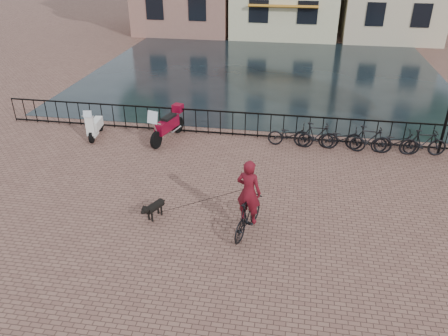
% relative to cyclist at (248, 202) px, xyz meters
% --- Properties ---
extents(ground, '(100.00, 100.00, 0.00)m').
position_rel_cyclist_xyz_m(ground, '(-0.87, -1.71, -0.96)').
color(ground, brown).
rests_on(ground, ground).
extents(canal_water, '(20.00, 20.00, 0.00)m').
position_rel_cyclist_xyz_m(canal_water, '(-0.87, 15.59, -0.96)').
color(canal_water, black).
rests_on(canal_water, ground).
extents(railing, '(20.00, 0.05, 1.02)m').
position_rel_cyclist_xyz_m(railing, '(-0.87, 6.29, -0.45)').
color(railing, black).
rests_on(railing, ground).
extents(cyclist, '(0.99, 1.92, 2.53)m').
position_rel_cyclist_xyz_m(cyclist, '(0.00, 0.00, 0.00)').
color(cyclist, black).
rests_on(cyclist, ground).
extents(dog, '(0.62, 0.90, 0.58)m').
position_rel_cyclist_xyz_m(dog, '(-2.67, 0.23, -0.67)').
color(dog, black).
rests_on(dog, ground).
extents(motorcycle, '(1.05, 2.22, 1.54)m').
position_rel_cyclist_xyz_m(motorcycle, '(-3.81, 5.45, -0.19)').
color(motorcycle, maroon).
rests_on(motorcycle, ground).
extents(scooter, '(0.61, 1.51, 1.37)m').
position_rel_cyclist_xyz_m(scooter, '(-6.71, 5.28, -0.28)').
color(scooter, white).
rests_on(scooter, ground).
extents(parked_bike_0, '(1.74, 0.68, 0.90)m').
position_rel_cyclist_xyz_m(parked_bike_0, '(0.93, 5.69, -0.51)').
color(parked_bike_0, black).
rests_on(parked_bike_0, ground).
extents(parked_bike_1, '(1.66, 0.47, 1.00)m').
position_rel_cyclist_xyz_m(parked_bike_1, '(1.88, 5.69, -0.46)').
color(parked_bike_1, black).
rests_on(parked_bike_1, ground).
extents(parked_bike_2, '(1.77, 0.76, 0.90)m').
position_rel_cyclist_xyz_m(parked_bike_2, '(2.83, 5.69, -0.51)').
color(parked_bike_2, black).
rests_on(parked_bike_2, ground).
extents(parked_bike_3, '(1.71, 0.68, 1.00)m').
position_rel_cyclist_xyz_m(parked_bike_3, '(3.78, 5.69, -0.46)').
color(parked_bike_3, black).
rests_on(parked_bike_3, ground).
extents(parked_bike_4, '(1.72, 0.61, 0.90)m').
position_rel_cyclist_xyz_m(parked_bike_4, '(4.73, 5.69, -0.51)').
color(parked_bike_4, black).
rests_on(parked_bike_4, ground).
extents(parked_bike_5, '(1.70, 0.63, 1.00)m').
position_rel_cyclist_xyz_m(parked_bike_5, '(5.68, 5.69, -0.46)').
color(parked_bike_5, black).
rests_on(parked_bike_5, ground).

